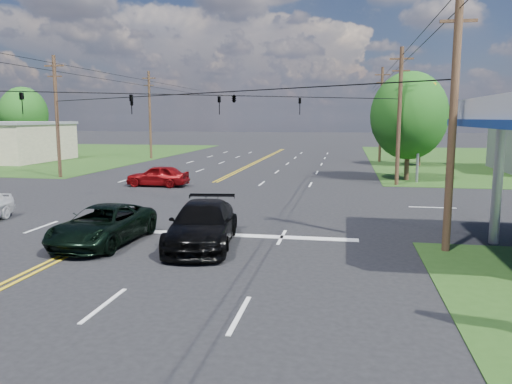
% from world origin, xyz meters
% --- Properties ---
extents(ground, '(280.00, 280.00, 0.00)m').
position_xyz_m(ground, '(0.00, 12.00, 0.00)').
color(ground, black).
rests_on(ground, ground).
extents(grass_nw, '(46.00, 48.00, 0.03)m').
position_xyz_m(grass_nw, '(-35.00, 44.00, 0.00)').
color(grass_nw, '#214215').
rests_on(grass_nw, ground).
extents(stop_bar, '(10.00, 0.50, 0.02)m').
position_xyz_m(stop_bar, '(5.00, 4.00, 0.00)').
color(stop_bar, silver).
rests_on(stop_bar, ground).
extents(pole_se, '(1.60, 0.28, 9.50)m').
position_xyz_m(pole_se, '(13.00, 3.00, 4.92)').
color(pole_se, '#402D1B').
rests_on(pole_se, ground).
extents(pole_nw, '(1.60, 0.28, 9.50)m').
position_xyz_m(pole_nw, '(-13.00, 21.00, 4.92)').
color(pole_nw, '#402D1B').
rests_on(pole_nw, ground).
extents(pole_ne, '(1.60, 0.28, 9.50)m').
position_xyz_m(pole_ne, '(13.00, 21.00, 4.92)').
color(pole_ne, '#402D1B').
rests_on(pole_ne, ground).
extents(pole_left_far, '(1.60, 0.28, 10.00)m').
position_xyz_m(pole_left_far, '(-13.00, 40.00, 5.17)').
color(pole_left_far, '#402D1B').
rests_on(pole_left_far, ground).
extents(pole_right_far, '(1.60, 0.28, 10.00)m').
position_xyz_m(pole_right_far, '(13.00, 40.00, 5.17)').
color(pole_right_far, '#402D1B').
rests_on(pole_right_far, ground).
extents(span_wire_signals, '(26.00, 18.00, 1.13)m').
position_xyz_m(span_wire_signals, '(0.00, 12.00, 6.00)').
color(span_wire_signals, black).
rests_on(span_wire_signals, ground).
extents(power_lines, '(26.04, 100.00, 0.64)m').
position_xyz_m(power_lines, '(0.00, 10.00, 8.60)').
color(power_lines, black).
rests_on(power_lines, ground).
extents(tree_right_a, '(5.70, 5.70, 8.18)m').
position_xyz_m(tree_right_a, '(14.00, 24.00, 4.87)').
color(tree_right_a, '#402D1B').
rests_on(tree_right_a, ground).
extents(tree_right_b, '(4.94, 4.94, 7.09)m').
position_xyz_m(tree_right_b, '(16.50, 36.00, 4.22)').
color(tree_right_b, '#402D1B').
rests_on(tree_right_b, ground).
extents(tree_far_l, '(6.08, 6.08, 8.72)m').
position_xyz_m(tree_far_l, '(-32.00, 44.00, 5.19)').
color(tree_far_l, '#402D1B').
rests_on(tree_far_l, ground).
extents(pickup_dkgreen, '(2.58, 5.26, 1.44)m').
position_xyz_m(pickup_dkgreen, '(0.50, 1.85, 0.72)').
color(pickup_dkgreen, black).
rests_on(pickup_dkgreen, ground).
extents(suv_black, '(2.93, 5.78, 1.61)m').
position_xyz_m(suv_black, '(4.28, 2.21, 0.80)').
color(suv_black, black).
rests_on(suv_black, ground).
extents(sedan_red, '(4.31, 1.77, 1.46)m').
position_xyz_m(sedan_red, '(-3.39, 17.42, 0.73)').
color(sedan_red, maroon).
rests_on(sedan_red, ground).
extents(polesign_ne, '(2.01, 0.27, 7.29)m').
position_xyz_m(polesign_ne, '(14.59, 22.65, 5.57)').
color(polesign_ne, '#A5A5AA').
rests_on(polesign_ne, ground).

